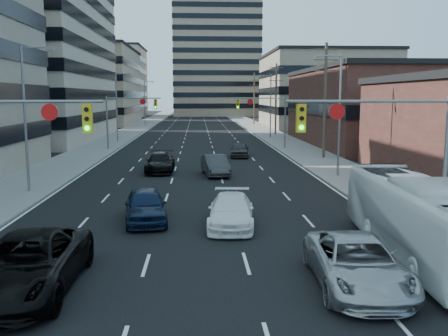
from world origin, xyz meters
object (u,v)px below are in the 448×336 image
Objects in this scene: silver_suv at (357,263)px; black_pickup at (26,264)px; transit_bus at (418,218)px; white_van at (231,211)px; sedan_blue at (145,205)px.

black_pickup is at bearing -177.92° from silver_suv.
black_pickup is at bearing -165.68° from transit_bus.
white_van is 8.38m from silver_suv.
transit_bus is at bearing 11.82° from black_pickup.
white_van is at bearing -21.93° from sedan_blue.
transit_bus reaches higher than silver_suv.
black_pickup is 10.26m from silver_suv.
transit_bus is (3.20, 2.87, 0.72)m from silver_suv.
silver_suv is (10.26, -0.13, -0.10)m from black_pickup.
black_pickup is 13.75m from transit_bus.
transit_bus is at bearing -30.64° from white_van.
silver_suv is 11.48m from sedan_blue.
transit_bus is at bearing -35.90° from sedan_blue.
sedan_blue reaches higher than white_van.
black_pickup is at bearing -127.18° from white_van.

